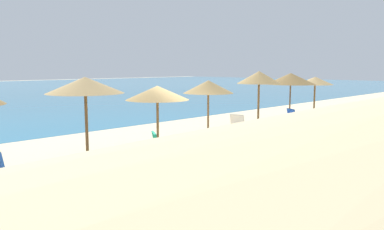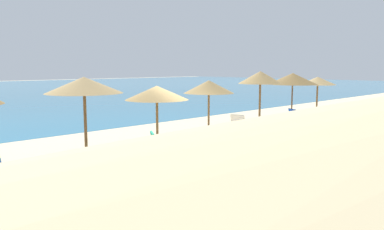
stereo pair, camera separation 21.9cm
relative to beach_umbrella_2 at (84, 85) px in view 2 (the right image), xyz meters
name	(u,v)px [view 2 (the right image)]	position (x,y,z in m)	size (l,w,h in m)	color
ground_plane	(200,155)	(3.61, -1.33, -2.50)	(160.00, 160.00, 0.00)	beige
beach_umbrella_2	(84,85)	(0.00, 0.00, 0.00)	(2.32, 2.32, 2.76)	brown
beach_umbrella_3	(157,93)	(2.70, -0.13, -0.35)	(2.22, 2.22, 2.41)	brown
beach_umbrella_4	(209,87)	(5.96, 0.44, -0.28)	(2.12, 2.12, 2.50)	brown
beach_umbrella_5	(260,78)	(9.16, 0.11, 0.05)	(2.08, 2.08, 2.86)	brown
beach_umbrella_6	(293,79)	(11.99, 0.08, -0.07)	(2.58, 2.58, 2.74)	brown
beach_umbrella_7	(318,81)	(14.85, 0.15, -0.25)	(2.07, 2.07, 2.49)	brown
lounge_chair_0	(283,121)	(10.22, -0.51, -2.06)	(1.77, 1.41, 1.03)	blue
lounge_chair_2	(234,131)	(6.35, -0.65, -2.08)	(1.48, 0.97, 1.08)	white
lounge_chair_3	(142,155)	(0.95, -1.53, -2.04)	(1.50, 1.26, 1.14)	#199972
beach_ball	(159,193)	(-0.29, -3.81, -2.33)	(0.34, 0.34, 0.34)	yellow
cooler_box	(377,119)	(16.14, -2.76, -2.33)	(0.60, 0.37, 0.34)	white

